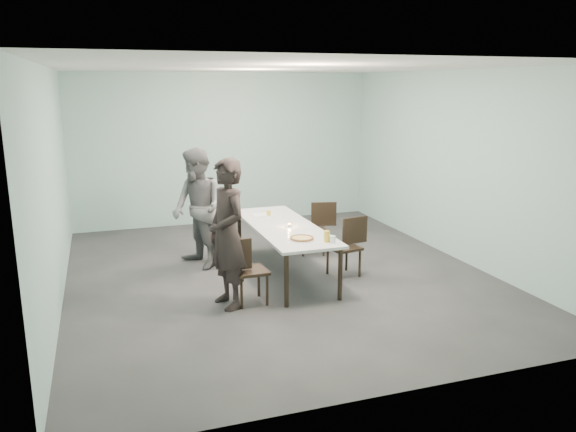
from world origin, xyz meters
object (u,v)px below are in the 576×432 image
object	(u,v)px
chair_near_right	(348,242)
beer_glass	(327,236)
table	(284,229)
water_tumbler	(333,239)
chair_near_left	(244,266)
pizza	(302,238)
diner_near	(227,234)
tealight	(289,225)
chair_far_left	(221,233)
amber_tumbler	(269,213)
chair_far_right	(317,224)
side_plate	(308,234)
diner_far	(198,209)

from	to	relation	value
chair_near_right	beer_glass	distance (m)	0.99
table	water_tumbler	world-z (taller)	water_tumbler
chair_near_left	pizza	bearing A→B (deg)	5.39
diner_near	tealight	world-z (taller)	diner_near
chair_far_left	tealight	size ratio (longest dim) A/B	15.54
amber_tumbler	pizza	bearing A→B (deg)	-89.62
tealight	amber_tumbler	bearing A→B (deg)	95.68
chair_near_left	table	bearing A→B (deg)	45.27
chair_far_right	amber_tumbler	bearing A→B (deg)	23.36
water_tumbler	beer_glass	bearing A→B (deg)	136.54
side_plate	chair_near_left	bearing A→B (deg)	-161.40
pizza	tealight	world-z (taller)	tealight
chair_near_left	beer_glass	bearing A→B (deg)	-7.07
chair_far_left	chair_far_right	bearing A→B (deg)	7.38
table	diner_far	size ratio (longest dim) A/B	1.41
diner_far	tealight	world-z (taller)	diner_far
chair_far_left	water_tumbler	size ratio (longest dim) A/B	9.67
chair_near_right	side_plate	xyz separation A→B (m)	(-0.75, -0.27, 0.25)
chair_near_right	table	bearing A→B (deg)	-30.58
chair_far_left	side_plate	xyz separation A→B (m)	(0.92, -1.41, 0.25)
chair_near_left	side_plate	size ratio (longest dim) A/B	4.83
diner_near	tealight	distance (m)	1.40
tealight	beer_glass	bearing A→B (deg)	-77.38
chair_far_right	table	bearing A→B (deg)	57.84
pizza	tealight	xyz separation A→B (m)	(0.07, 0.72, 0.00)
table	diner_far	bearing A→B (deg)	145.83
chair_far_left	chair_near_right	bearing A→B (deg)	-28.16
beer_glass	amber_tumbler	distance (m)	1.73
chair_far_left	chair_near_left	bearing A→B (deg)	-86.09
chair_near_right	side_plate	distance (m)	0.84
chair_far_left	beer_glass	world-z (taller)	beer_glass
beer_glass	amber_tumbler	xyz separation A→B (m)	(-0.28, 1.71, -0.03)
chair_far_left	chair_far_right	distance (m)	1.63
chair_far_left	amber_tumbler	xyz separation A→B (m)	(0.74, -0.12, 0.29)
table	amber_tumbler	bearing A→B (deg)	92.00
diner_far	side_plate	xyz separation A→B (m)	(1.28, -1.37, -0.17)
chair_far_right	diner_far	size ratio (longest dim) A/B	0.47
table	amber_tumbler	world-z (taller)	amber_tumbler
chair_near_left	diner_near	distance (m)	0.50
diner_far	tealight	bearing A→B (deg)	34.48
tealight	amber_tumbler	world-z (taller)	amber_tumbler
table	chair_far_right	xyz separation A→B (m)	(0.86, 0.84, -0.19)
chair_near_right	diner_far	world-z (taller)	diner_far
side_plate	chair_far_left	bearing A→B (deg)	122.96
diner_far	beer_glass	distance (m)	2.27
diner_far	beer_glass	xyz separation A→B (m)	(1.39, -1.79, -0.10)
side_plate	beer_glass	size ratio (longest dim) A/B	1.20
water_tumbler	amber_tumbler	distance (m)	1.80
chair_near_left	diner_far	size ratio (longest dim) A/B	0.47
chair_far_right	water_tumbler	xyz separation A→B (m)	(-0.54, -1.92, 0.29)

